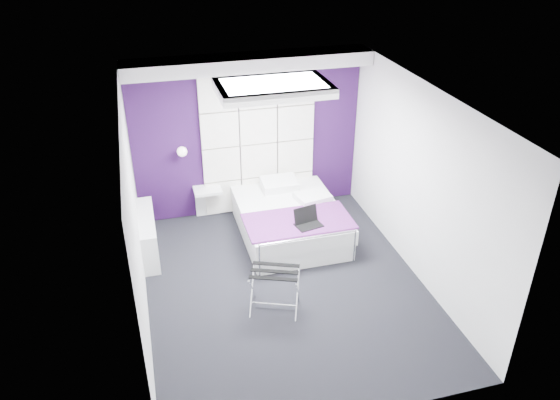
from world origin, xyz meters
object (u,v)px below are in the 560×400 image
wall_lamp (182,151)px  luggage_rack (275,290)px  radiator (148,235)px  nightstand (208,190)px  laptop (308,220)px  bed (289,220)px

wall_lamp → luggage_rack: 2.73m
radiator → wall_lamp: bearing=49.9°
nightstand → wall_lamp: bearing=173.2°
radiator → nightstand: bearing=36.4°
wall_lamp → laptop: (1.55, -1.42, -0.64)m
wall_lamp → radiator: wall_lamp is taller
bed → nightstand: 1.39m
radiator → bed: bed is taller
laptop → nightstand: bearing=119.0°
bed → laptop: size_ratio=5.11×
wall_lamp → nightstand: (0.34, -0.04, -0.70)m
wall_lamp → bed: 1.93m
bed → nightstand: size_ratio=4.30×
luggage_rack → bed: bearing=89.9°
nightstand → luggage_rack: size_ratio=0.73×
wall_lamp → radiator: (-0.64, -0.76, -0.92)m
wall_lamp → bed: wall_lamp is taller
radiator → laptop: 2.30m
nightstand → laptop: (1.21, -1.38, 0.05)m
radiator → laptop: size_ratio=3.34×
radiator → luggage_rack: size_ratio=2.05×
wall_lamp → luggage_rack: size_ratio=0.26×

